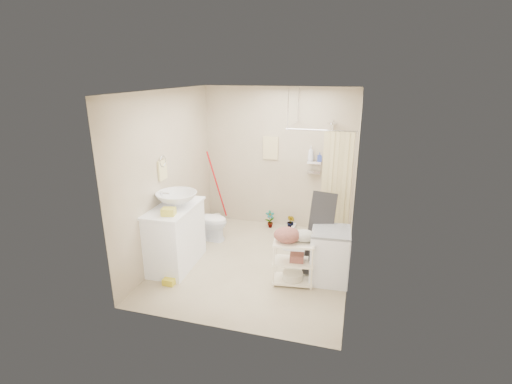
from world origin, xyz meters
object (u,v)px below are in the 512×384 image
vanity (175,236)px  toilet (208,220)px  laundry_rack (293,258)px  washing_machine (330,255)px

vanity → toilet: 1.01m
laundry_rack → vanity: bearing=172.0°
toilet → laundry_rack: 1.99m
toilet → laundry_rack: (1.70, -1.03, 0.03)m
vanity → laundry_rack: (1.82, -0.04, -0.10)m
laundry_rack → washing_machine: bearing=18.8°
vanity → toilet: size_ratio=1.52×
toilet → washing_machine: washing_machine is taller
toilet → vanity: bearing=176.3°
vanity → laundry_rack: bearing=-2.8°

